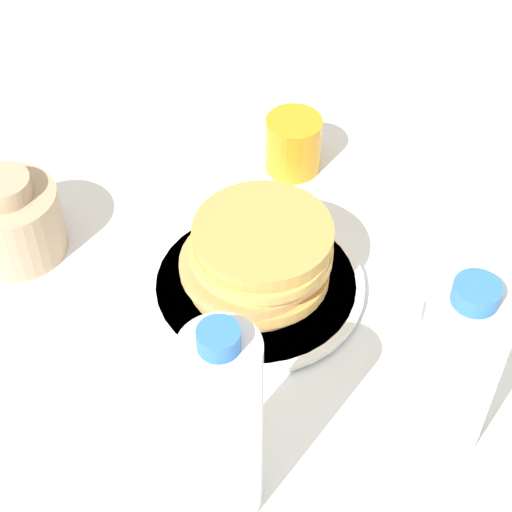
# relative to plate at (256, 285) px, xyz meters

# --- Properties ---
(ground_plane) EXTENTS (4.00, 4.00, 0.00)m
(ground_plane) POSITION_rel_plate_xyz_m (0.02, -0.01, -0.01)
(ground_plane) COLOR white
(plate) EXTENTS (0.24, 0.24, 0.01)m
(plate) POSITION_rel_plate_xyz_m (0.00, 0.00, 0.00)
(plate) COLOR white
(plate) RESTS_ON ground_plane
(pancake_stack) EXTENTS (0.16, 0.16, 0.08)m
(pancake_stack) POSITION_rel_plate_xyz_m (0.00, -0.00, 0.05)
(pancake_stack) COLOR #E4B266
(pancake_stack) RESTS_ON plate
(juice_glass) EXTENTS (0.07, 0.07, 0.07)m
(juice_glass) POSITION_rel_plate_xyz_m (0.21, 0.05, 0.03)
(juice_glass) COLOR orange
(juice_glass) RESTS_ON ground_plane
(cream_jug) EXTENTS (0.11, 0.11, 0.11)m
(cream_jug) POSITION_rel_plate_xyz_m (-0.07, 0.27, 0.04)
(cream_jug) COLOR tan
(cream_jug) RESTS_ON ground_plane
(water_bottle_near) EXTENTS (0.08, 0.08, 0.21)m
(water_bottle_near) POSITION_rel_plate_xyz_m (-0.08, -0.24, 0.09)
(water_bottle_near) COLOR silver
(water_bottle_near) RESTS_ON ground_plane
(water_bottle_mid) EXTENTS (0.07, 0.07, 0.25)m
(water_bottle_mid) POSITION_rel_plate_xyz_m (-0.24, -0.09, 0.11)
(water_bottle_mid) COLOR white
(water_bottle_mid) RESTS_ON ground_plane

